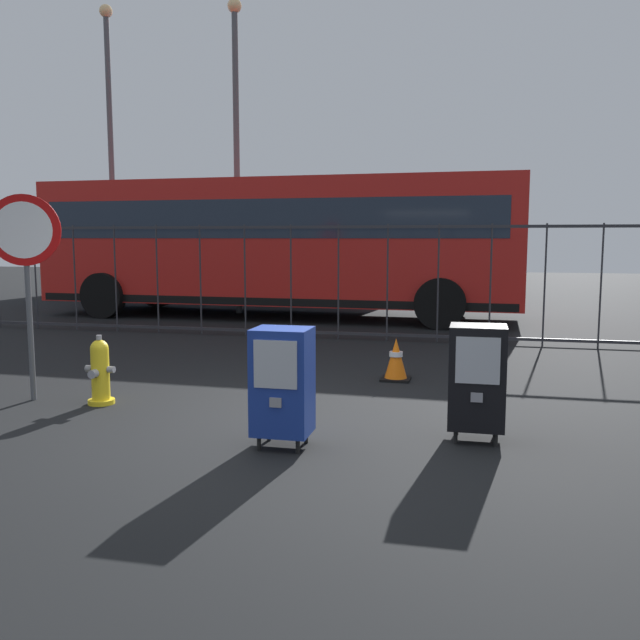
{
  "coord_description": "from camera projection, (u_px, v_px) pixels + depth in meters",
  "views": [
    {
      "loc": [
        1.9,
        -5.73,
        1.77
      ],
      "look_at": [
        0.3,
        1.2,
        0.9
      ],
      "focal_mm": 37.86,
      "sensor_mm": 36.0,
      "label": 1
    }
  ],
  "objects": [
    {
      "name": "bus_near",
      "position": [
        279.0,
        240.0,
        14.99
      ],
      "size": [
        10.57,
        3.02,
        3.0
      ],
      "rotation": [
        0.0,
        0.0,
        -0.03
      ],
      "color": "red",
      "rests_on": "ground_plane"
    },
    {
      "name": "ground_plane",
      "position": [
        259.0,
        432.0,
        6.18
      ],
      "size": [
        60.0,
        60.0,
        0.0
      ],
      "primitive_type": "plane",
      "color": "black"
    },
    {
      "name": "stop_sign",
      "position": [
        25.0,
        254.0,
        7.19
      ],
      "size": [
        0.71,
        0.31,
        2.23
      ],
      "color": "#4C4F54",
      "rests_on": "ground_plane"
    },
    {
      "name": "street_light_near_left",
      "position": [
        110.0,
        136.0,
        16.89
      ],
      "size": [
        0.32,
        0.32,
        7.45
      ],
      "color": "#4C4F54",
      "rests_on": "ground_plane"
    },
    {
      "name": "newspaper_box_secondary",
      "position": [
        282.0,
        381.0,
        5.68
      ],
      "size": [
        0.48,
        0.42,
        1.02
      ],
      "color": "black",
      "rests_on": "ground_plane"
    },
    {
      "name": "fence_barrier",
      "position": [
        363.0,
        281.0,
        11.63
      ],
      "size": [
        18.03,
        0.04,
        2.0
      ],
      "color": "#2D2D33",
      "rests_on": "ground_plane"
    },
    {
      "name": "bus_far",
      "position": [
        220.0,
        239.0,
        19.84
      ],
      "size": [
        10.61,
        3.2,
        3.0
      ],
      "rotation": [
        0.0,
        0.0,
        -0.05
      ],
      "color": "#19519E",
      "rests_on": "ground_plane"
    },
    {
      "name": "traffic_cone",
      "position": [
        396.0,
        360.0,
        8.4
      ],
      "size": [
        0.36,
        0.36,
        0.53
      ],
      "color": "black",
      "rests_on": "ground_plane"
    },
    {
      "name": "newspaper_box_primary",
      "position": [
        477.0,
        377.0,
        5.85
      ],
      "size": [
        0.48,
        0.42,
        1.02
      ],
      "color": "black",
      "rests_on": "ground_plane"
    },
    {
      "name": "street_light_near_right",
      "position": [
        236.0,
        135.0,
        15.37
      ],
      "size": [
        0.32,
        0.32,
        7.06
      ],
      "color": "#4C4F54",
      "rests_on": "ground_plane"
    },
    {
      "name": "fire_hydrant",
      "position": [
        100.0,
        372.0,
        7.18
      ],
      "size": [
        0.33,
        0.31,
        0.75
      ],
      "color": "yellow",
      "rests_on": "ground_plane"
    }
  ]
}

